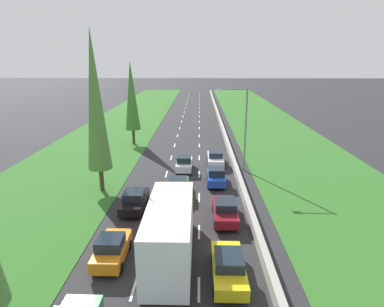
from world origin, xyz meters
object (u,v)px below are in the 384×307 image
at_px(blue_hatchback_right_lane, 216,176).
at_px(poplar_tree_third, 132,96).
at_px(street_light_mast, 243,124).
at_px(poplar_tree_second, 95,101).
at_px(yellow_sedan_right_lane, 228,267).
at_px(white_hatchback_centre_lane, 184,163).
at_px(orange_hatchback_left_lane, 112,249).
at_px(white_sedan_right_lane, 215,158).
at_px(white_box_truck_centre_lane, 171,231).
at_px(maroon_sedan_right_lane, 225,210).
at_px(green_sedan_centre_lane, 178,187).
at_px(black_sedan_left_lane, 135,200).

height_order(blue_hatchback_right_lane, poplar_tree_third, poplar_tree_third).
relative_size(poplar_tree_third, street_light_mast, 1.30).
bearing_deg(poplar_tree_second, yellow_sedan_right_lane, -49.61).
height_order(yellow_sedan_right_lane, white_hatchback_centre_lane, white_hatchback_centre_lane).
height_order(blue_hatchback_right_lane, white_hatchback_centre_lane, same).
height_order(orange_hatchback_left_lane, poplar_tree_second, poplar_tree_second).
bearing_deg(white_sedan_right_lane, orange_hatchback_left_lane, -110.73).
relative_size(white_box_truck_centre_lane, white_hatchback_centre_lane, 2.41).
xyz_separation_m(yellow_sedan_right_lane, maroon_sedan_right_lane, (0.34, 7.03, 0.00)).
bearing_deg(maroon_sedan_right_lane, poplar_tree_third, 116.75).
relative_size(white_box_truck_centre_lane, poplar_tree_third, 0.80).
xyz_separation_m(maroon_sedan_right_lane, street_light_mast, (2.59, 11.46, 4.42)).
distance_m(green_sedan_centre_lane, white_sedan_right_lane, 9.71).
relative_size(orange_hatchback_left_lane, white_sedan_right_lane, 0.87).
bearing_deg(yellow_sedan_right_lane, white_sedan_right_lane, 89.32).
relative_size(maroon_sedan_right_lane, blue_hatchback_right_lane, 1.15).
height_order(green_sedan_centre_lane, white_sedan_right_lane, same).
bearing_deg(white_hatchback_centre_lane, orange_hatchback_left_lane, -102.23).
distance_m(black_sedan_left_lane, maroon_sedan_right_lane, 7.43).
bearing_deg(poplar_tree_second, white_box_truck_centre_lane, -56.28).
bearing_deg(maroon_sedan_right_lane, white_sedan_right_lane, 90.43).
height_order(white_box_truck_centre_lane, street_light_mast, street_light_mast).
relative_size(orange_hatchback_left_lane, white_hatchback_centre_lane, 1.00).
xyz_separation_m(white_box_truck_centre_lane, white_sedan_right_lane, (3.52, 19.03, -1.37)).
bearing_deg(street_light_mast, yellow_sedan_right_lane, -99.00).
height_order(white_box_truck_centre_lane, poplar_tree_second, poplar_tree_second).
distance_m(yellow_sedan_right_lane, maroon_sedan_right_lane, 7.04).
bearing_deg(yellow_sedan_right_lane, orange_hatchback_left_lane, 167.11).
distance_m(yellow_sedan_right_lane, white_hatchback_centre_lane, 18.61).
height_order(maroon_sedan_right_lane, poplar_tree_second, poplar_tree_second).
bearing_deg(white_sedan_right_lane, street_light_mast, -36.56).
bearing_deg(street_light_mast, poplar_tree_third, 141.44).
height_order(poplar_tree_third, street_light_mast, poplar_tree_third).
bearing_deg(yellow_sedan_right_lane, poplar_tree_second, 130.39).
distance_m(green_sedan_centre_lane, street_light_mast, 10.47).
bearing_deg(black_sedan_left_lane, white_box_truck_centre_lane, -63.42).
relative_size(white_box_truck_centre_lane, street_light_mast, 1.04).
relative_size(orange_hatchback_left_lane, blue_hatchback_right_lane, 1.00).
bearing_deg(blue_hatchback_right_lane, maroon_sedan_right_lane, -87.44).
bearing_deg(maroon_sedan_right_lane, yellow_sedan_right_lane, -92.78).
bearing_deg(street_light_mast, maroon_sedan_right_lane, -102.72).
distance_m(white_sedan_right_lane, white_hatchback_centre_lane, 4.15).
bearing_deg(street_light_mast, white_hatchback_centre_lane, -178.32).
distance_m(yellow_sedan_right_lane, street_light_mast, 19.24).
distance_m(green_sedan_centre_lane, blue_hatchback_right_lane, 4.52).
height_order(black_sedan_left_lane, blue_hatchback_right_lane, blue_hatchback_right_lane).
distance_m(orange_hatchback_left_lane, poplar_tree_second, 13.84).
height_order(white_box_truck_centre_lane, green_sedan_centre_lane, white_box_truck_centre_lane).
bearing_deg(green_sedan_centre_lane, yellow_sedan_right_lane, -72.99).
distance_m(white_box_truck_centre_lane, white_sedan_right_lane, 19.41).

